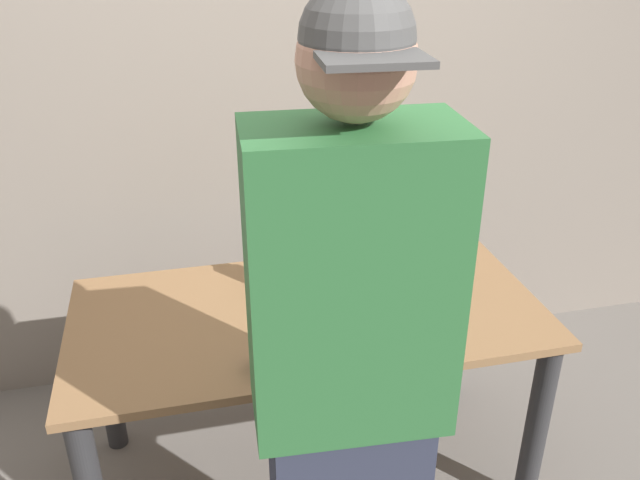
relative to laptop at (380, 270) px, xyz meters
name	(u,v)px	position (x,y,z in m)	size (l,w,h in m)	color
ground_plane	(310,471)	(-0.28, -0.11, -0.77)	(8.00, 8.00, 0.00)	slate
desk	(308,343)	(-0.28, -0.11, -0.18)	(1.53, 0.75, 0.72)	olive
laptop	(380,270)	(0.00, 0.00, 0.00)	(0.37, 0.35, 0.23)	#B7BABC
beer_bottle_green	(293,250)	(-0.28, 0.12, 0.06)	(0.07, 0.07, 0.29)	#1E5123
beer_bottle_brown	(269,260)	(-0.38, 0.06, 0.06)	(0.07, 0.07, 0.29)	#472B14
beer_bottle_amber	(295,259)	(-0.30, 0.00, 0.08)	(0.06, 0.06, 0.33)	#333333
person_figure	(348,391)	(-0.33, -0.76, 0.15)	(0.44, 0.32, 1.79)	#2D3347
coffee_mug	(266,354)	(-0.46, -0.38, -0.01)	(0.12, 0.08, 0.08)	#19598C
back_wall	(263,76)	(-0.28, 0.69, 0.53)	(6.00, 0.10, 2.60)	gray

